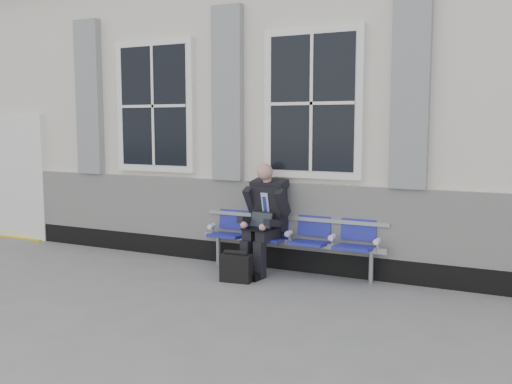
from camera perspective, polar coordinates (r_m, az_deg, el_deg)
The scene contains 5 objects.
ground at distance 6.64m, azimuth -1.89°, elevation -10.58°, with size 70.00×70.00×0.00m, color slate.
station_building at distance 9.55m, azimuth 7.87°, elevation 8.17°, with size 14.40×4.40×4.49m.
bench at distance 7.62m, azimuth 3.49°, elevation -4.04°, with size 2.60×0.47×0.91m.
businessman at distance 7.58m, azimuth 0.92°, elevation -2.27°, with size 0.62×0.84×1.47m.
briefcase at distance 7.25m, azimuth -2.01°, elevation -7.54°, with size 0.41×0.21×0.40m.
Camera 1 is at (2.97, -5.59, 1.98)m, focal length 40.00 mm.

